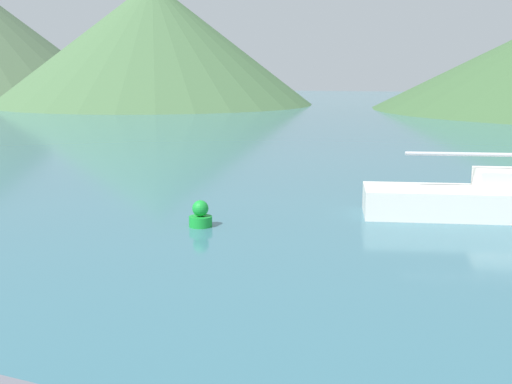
% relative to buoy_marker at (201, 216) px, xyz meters
% --- Properties ---
extents(buoy_marker, '(0.57, 0.57, 0.65)m').
position_rel_buoy_marker_xyz_m(buoy_marker, '(0.00, 0.00, 0.00)').
color(buoy_marker, green).
rests_on(buoy_marker, ground_plane).
extents(hill_central, '(35.10, 35.10, 13.31)m').
position_rel_buoy_marker_xyz_m(hill_central, '(-23.31, 53.32, 6.38)').
color(hill_central, '#476B42').
rests_on(hill_central, ground_plane).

